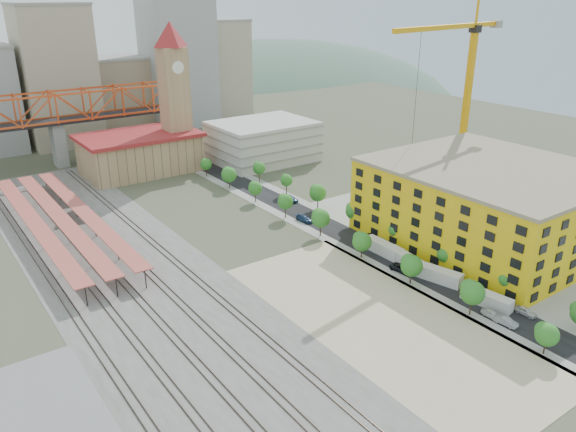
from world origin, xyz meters
TOP-DOWN VIEW (x-y plane):
  - ground at (0.00, 0.00)m, footprint 400.00×400.00m
  - ballast_strip at (-36.00, 17.50)m, footprint 36.00×165.00m
  - dirt_lot at (-4.00, -31.50)m, footprint 28.00×67.00m
  - street_asphalt at (16.00, 15.00)m, footprint 12.00×170.00m
  - sidewalk_west at (10.50, 15.00)m, footprint 3.00×170.00m
  - sidewalk_east at (21.50, 15.00)m, footprint 3.00×170.00m
  - construction_pad at (45.00, -20.00)m, footprint 50.00×90.00m
  - rail_tracks at (-37.80, 17.50)m, footprint 26.56×160.00m
  - platform_canopies at (-41.00, 45.00)m, footprint 16.00×80.00m
  - station_hall at (-5.00, 82.00)m, footprint 38.00×24.00m
  - clock_tower at (8.00, 79.99)m, footprint 12.00×12.00m
  - parking_garage at (36.00, 70.00)m, footprint 34.00×26.00m
  - truss_bridge at (-25.00, 105.00)m, footprint 94.00×9.60m
  - construction_building at (42.00, -20.00)m, footprint 44.60×50.60m
  - street_trees at (16.00, 5.00)m, footprint 15.40×124.40m
  - skyline at (7.47, 142.31)m, footprint 133.00×46.00m
  - distant_hills at (45.28, 260.00)m, footprint 647.00×264.00m
  - tower_crane at (65.16, 9.34)m, footprint 52.10×10.00m
  - site_trailer_a at (16.00, -39.56)m, footprint 3.97×10.13m
  - site_trailer_b at (16.00, -27.48)m, footprint 5.24×10.67m
  - site_trailer_c at (16.00, -17.87)m, footprint 3.68×9.94m
  - site_trailer_d at (16.00, -11.32)m, footprint 2.73×10.37m
  - car_0 at (13.00, -42.93)m, footprint 1.87×4.17m
  - car_1 at (13.00, -45.95)m, footprint 1.99×4.58m
  - car_2 at (13.00, -20.28)m, footprint 3.35×5.78m
  - car_3 at (13.00, 14.86)m, footprint 2.73×5.44m
  - car_4 at (19.00, -46.10)m, footprint 1.71×4.23m
  - car_5 at (19.00, -7.92)m, footprint 1.93×4.71m
  - car_6 at (19.00, -5.15)m, footprint 3.55×6.02m
  - car_7 at (19.00, 29.61)m, footprint 2.85×5.75m

SIDE VIEW (x-z plane):
  - distant_hills at x=45.28m, z-range -193.04..33.96m
  - ground at x=0.00m, z-range 0.00..0.00m
  - street_trees at x=16.00m, z-range -4.00..4.00m
  - sidewalk_west at x=10.50m, z-range 0.00..0.04m
  - sidewalk_east at x=21.50m, z-range 0.00..0.04m
  - ballast_strip at x=-36.00m, z-range 0.00..0.06m
  - dirt_lot at x=-4.00m, z-range 0.00..0.06m
  - street_asphalt at x=16.00m, z-range 0.00..0.06m
  - construction_pad at x=45.00m, z-range 0.00..0.06m
  - rail_tracks at x=-37.80m, z-range 0.06..0.24m
  - car_0 at x=13.00m, z-range 0.00..1.39m
  - car_4 at x=19.00m, z-range 0.00..1.44m
  - car_1 at x=13.00m, z-range 0.00..1.47m
  - car_2 at x=13.00m, z-range 0.00..1.51m
  - car_3 at x=13.00m, z-range 0.00..1.52m
  - car_5 at x=19.00m, z-range 0.00..1.52m
  - car_6 at x=19.00m, z-range 0.00..1.57m
  - car_7 at x=19.00m, z-range 0.00..1.61m
  - site_trailer_c at x=16.00m, z-range 0.00..2.66m
  - site_trailer_a at x=16.00m, z-range 0.00..2.70m
  - site_trailer_b at x=16.00m, z-range 0.00..2.82m
  - site_trailer_d at x=16.00m, z-range 0.00..2.84m
  - platform_canopies at x=-41.00m, z-range 1.93..6.06m
  - station_hall at x=-5.00m, z-range 0.12..13.22m
  - parking_garage at x=36.00m, z-range 0.00..14.00m
  - construction_building at x=42.00m, z-range 0.01..18.81m
  - truss_bridge at x=-25.00m, z-range 6.06..31.66m
  - skyline at x=7.47m, z-range -7.19..52.81m
  - clock_tower at x=8.00m, z-range 2.70..54.70m
  - tower_crane at x=65.16m, z-range 6.56..62.56m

